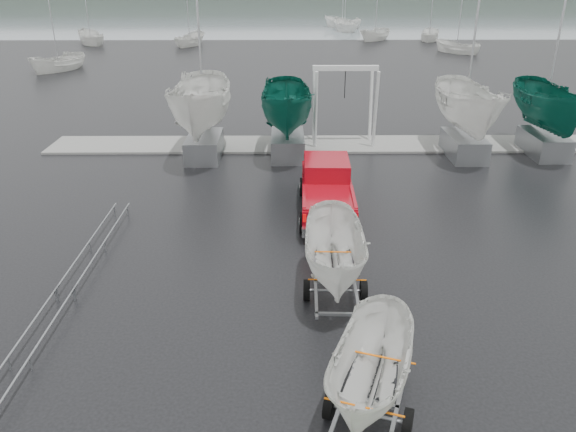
% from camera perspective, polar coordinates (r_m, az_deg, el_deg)
% --- Properties ---
extents(ground_plane, '(120.00, 120.00, 0.00)m').
position_cam_1_polar(ground_plane, '(18.02, 8.70, -4.88)').
color(ground_plane, black).
rests_on(ground_plane, ground).
extents(lake, '(300.00, 300.00, 0.00)m').
position_cam_1_polar(lake, '(115.93, 0.92, 19.69)').
color(lake, slate).
rests_on(lake, ground).
extents(dock, '(30.00, 3.00, 0.12)m').
position_cam_1_polar(dock, '(29.96, 5.00, 7.27)').
color(dock, gray).
rests_on(dock, ground).
extents(pickup_truck, '(2.19, 5.59, 1.84)m').
position_cam_1_polar(pickup_truck, '(21.45, 3.96, 3.01)').
color(pickup_truck, maroon).
rests_on(pickup_truck, ground).
extents(trailer_hitched, '(1.80, 3.64, 5.08)m').
position_cam_1_polar(trailer_hitched, '(15.00, 5.08, 0.87)').
color(trailer_hitched, gray).
rests_on(trailer_hitched, ground).
extents(trailer_parked, '(2.31, 3.79, 4.51)m').
position_cam_1_polar(trailer_parked, '(11.00, 8.99, -10.36)').
color(trailer_parked, gray).
rests_on(trailer_parked, ground).
extents(boat_hoist, '(3.30, 2.18, 4.12)m').
position_cam_1_polar(boat_hoist, '(29.35, 5.77, 12.17)').
color(boat_hoist, silver).
rests_on(boat_hoist, ground).
extents(keelboat_0, '(2.80, 3.20, 10.98)m').
position_cam_1_polar(keelboat_0, '(27.17, -8.99, 14.90)').
color(keelboat_0, gray).
rests_on(keelboat_0, ground).
extents(keelboat_1, '(2.50, 3.20, 7.74)m').
position_cam_1_polar(keelboat_1, '(27.17, -0.04, 14.12)').
color(keelboat_1, gray).
rests_on(keelboat_1, ground).
extents(keelboat_2, '(2.56, 3.20, 10.74)m').
position_cam_1_polar(keelboat_2, '(28.40, 18.32, 13.61)').
color(keelboat_2, gray).
rests_on(keelboat_2, ground).
extents(keelboat_3, '(2.48, 3.20, 10.65)m').
position_cam_1_polar(keelboat_3, '(30.21, 25.62, 12.80)').
color(keelboat_3, gray).
rests_on(keelboat_3, ground).
extents(mast_rack_0, '(0.56, 6.50, 0.06)m').
position_cam_1_polar(mast_rack_0, '(19.51, -18.84, -2.47)').
color(mast_rack_0, gray).
rests_on(mast_rack_0, ground).
extents(mast_rack_1, '(0.56, 6.50, 0.06)m').
position_cam_1_polar(mast_rack_1, '(14.75, -25.70, -12.84)').
color(mast_rack_1, gray).
rests_on(mast_rack_1, ground).
extents(moored_boat_0, '(3.18, 3.21, 11.14)m').
position_cam_1_polar(moored_boat_0, '(56.61, -22.17, 13.52)').
color(moored_boat_0, silver).
rests_on(moored_boat_0, ground).
extents(moored_boat_1, '(2.92, 2.96, 11.07)m').
position_cam_1_polar(moored_boat_1, '(71.21, -9.92, 16.68)').
color(moored_boat_1, silver).
rests_on(moored_boat_1, ground).
extents(moored_boat_2, '(3.01, 3.02, 10.81)m').
position_cam_1_polar(moored_boat_2, '(66.58, 16.70, 15.58)').
color(moored_boat_2, silver).
rests_on(moored_boat_2, ground).
extents(moored_boat_3, '(2.75, 2.79, 10.89)m').
position_cam_1_polar(moored_boat_3, '(77.31, 14.12, 16.89)').
color(moored_boat_3, silver).
rests_on(moored_boat_3, ground).
extents(moored_boat_4, '(3.46, 3.49, 11.35)m').
position_cam_1_polar(moored_boat_4, '(75.44, -19.34, 16.14)').
color(moored_boat_4, silver).
rests_on(moored_boat_4, ground).
extents(moored_boat_5, '(3.66, 3.66, 11.40)m').
position_cam_1_polar(moored_boat_5, '(92.56, 5.51, 18.52)').
color(moored_boat_5, silver).
rests_on(moored_boat_5, ground).
extents(moored_boat_6, '(3.18, 3.23, 11.46)m').
position_cam_1_polar(moored_boat_6, '(87.43, 5.75, 18.20)').
color(moored_boat_6, silver).
rests_on(moored_boat_6, ground).
extents(moored_boat_7, '(3.40, 3.41, 11.20)m').
position_cam_1_polar(moored_boat_7, '(76.28, 8.81, 17.22)').
color(moored_boat_7, silver).
rests_on(moored_boat_7, ground).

